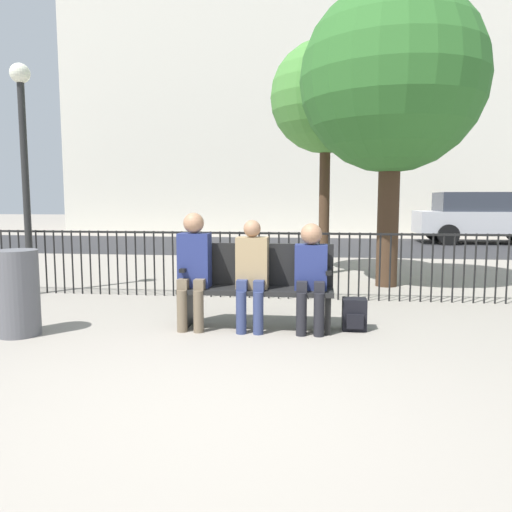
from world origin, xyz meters
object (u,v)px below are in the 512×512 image
object	(u,v)px
seated_person_1	(252,270)
parked_car_0	(482,217)
park_bench	(257,283)
tree_0	(326,98)
tree_1	(392,81)
trash_bin	(18,293)
seated_person_2	(311,271)
backpack	(354,315)
lamp_post	(24,142)
seated_person_0	(194,264)

from	to	relation	value
seated_person_1	parked_car_0	xyz separation A→B (m)	(5.90, 11.39, 0.18)
park_bench	seated_person_1	bearing A→B (deg)	-107.07
tree_0	parked_car_0	world-z (taller)	tree_0
tree_1	tree_0	bearing A→B (deg)	129.88
parked_car_0	trash_bin	size ratio (longest dim) A/B	4.71
park_bench	trash_bin	bearing A→B (deg)	-165.41
tree_1	parked_car_0	distance (m)	9.65
seated_person_2	trash_bin	distance (m)	3.06
trash_bin	tree_1	bearing A→B (deg)	39.65
backpack	lamp_post	distance (m)	5.26
tree_0	lamp_post	bearing A→B (deg)	-149.13
tree_1	backpack	bearing A→B (deg)	-104.18
park_bench	trash_bin	world-z (taller)	park_bench
seated_person_2	parked_car_0	world-z (taller)	parked_car_0
backpack	seated_person_1	bearing A→B (deg)	-173.62
tree_1	trash_bin	world-z (taller)	tree_1
tree_1	trash_bin	distance (m)	6.13
seated_person_1	parked_car_0	size ratio (longest dim) A/B	0.28
seated_person_1	tree_0	xyz separation A→B (m)	(0.82, 4.18, 2.57)
seated_person_0	tree_0	xyz separation A→B (m)	(1.46, 4.18, 2.52)
seated_person_1	park_bench	bearing A→B (deg)	72.93
seated_person_0	trash_bin	size ratio (longest dim) A/B	1.42
seated_person_0	tree_1	size ratio (longest dim) A/B	0.27
tree_1	lamp_post	distance (m)	5.60
tree_0	trash_bin	bearing A→B (deg)	-124.37
parked_car_0	tree_1	bearing A→B (deg)	-115.86
parked_car_0	lamp_post	bearing A→B (deg)	-133.84
park_bench	seated_person_0	xyz separation A→B (m)	(-0.68, -0.12, 0.22)
seated_person_1	lamp_post	size ratio (longest dim) A/B	0.36
seated_person_0	backpack	xyz separation A→B (m)	(1.74, 0.12, -0.54)
seated_person_0	tree_0	world-z (taller)	tree_0
backpack	tree_0	world-z (taller)	tree_0
seated_person_2	trash_bin	xyz separation A→B (m)	(-3.01, -0.50, -0.21)
tree_0	parked_car_0	xyz separation A→B (m)	(5.08, 7.21, -2.39)
backpack	seated_person_2	bearing A→B (deg)	-165.15
seated_person_2	backpack	distance (m)	0.69
park_bench	tree_0	distance (m)	4.95
backpack	tree_0	distance (m)	5.09
parked_car_0	seated_person_0	bearing A→B (deg)	-119.86
backpack	parked_car_0	world-z (taller)	parked_car_0
tree_0	tree_1	distance (m)	1.56
seated_person_0	trash_bin	xyz separation A→B (m)	(-1.74, -0.50, -0.27)
seated_person_2	seated_person_0	bearing A→B (deg)	179.74
seated_person_1	trash_bin	distance (m)	2.44
tree_0	tree_1	size ratio (longest dim) A/B	0.91
lamp_post	trash_bin	distance (m)	2.97
seated_person_1	seated_person_2	xyz separation A→B (m)	(0.63, -0.00, -0.00)
backpack	trash_bin	world-z (taller)	trash_bin
seated_person_2	parked_car_0	xyz separation A→B (m)	(5.27, 11.39, 0.18)
park_bench	lamp_post	xyz separation A→B (m)	(-3.55, 1.46, 1.73)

